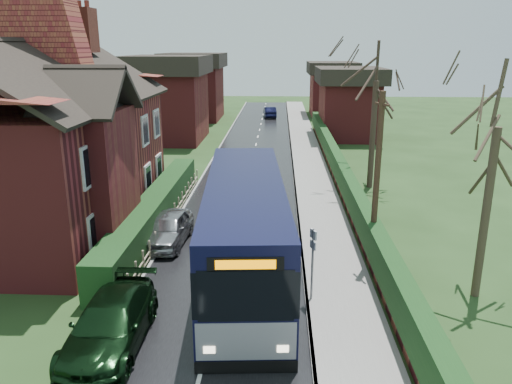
{
  "coord_description": "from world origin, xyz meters",
  "views": [
    {
      "loc": [
        2.02,
        -17.49,
        8.47
      ],
      "look_at": [
        0.97,
        5.1,
        1.8
      ],
      "focal_mm": 35.0,
      "sensor_mm": 36.0,
      "label": 1
    }
  ],
  "objects_px": {
    "brick_house": "(45,138)",
    "car_green": "(110,324)",
    "bus_stop_sign": "(313,254)",
    "car_silver": "(169,228)",
    "bus": "(245,230)",
    "telegraph_pole": "(377,180)"
  },
  "relations": [
    {
      "from": "car_silver",
      "to": "telegraph_pole",
      "type": "bearing_deg",
      "value": -8.4
    },
    {
      "from": "telegraph_pole",
      "to": "brick_house",
      "type": "bearing_deg",
      "value": 144.12
    },
    {
      "from": "car_silver",
      "to": "bus_stop_sign",
      "type": "height_order",
      "value": "bus_stop_sign"
    },
    {
      "from": "brick_house",
      "to": "bus_stop_sign",
      "type": "relative_size",
      "value": 5.45
    },
    {
      "from": "bus",
      "to": "car_silver",
      "type": "distance_m",
      "value": 4.84
    },
    {
      "from": "bus",
      "to": "telegraph_pole",
      "type": "height_order",
      "value": "telegraph_pole"
    },
    {
      "from": "brick_house",
      "to": "bus_stop_sign",
      "type": "xyz_separation_m",
      "value": [
        11.93,
        -6.84,
        -2.61
      ]
    },
    {
      "from": "brick_house",
      "to": "bus",
      "type": "bearing_deg",
      "value": -26.79
    },
    {
      "from": "car_silver",
      "to": "bus_stop_sign",
      "type": "xyz_separation_m",
      "value": [
        6.0,
        -5.05,
        1.07
      ]
    },
    {
      "from": "bus",
      "to": "car_green",
      "type": "bearing_deg",
      "value": -130.44
    },
    {
      "from": "brick_house",
      "to": "car_silver",
      "type": "xyz_separation_m",
      "value": [
        5.93,
        -1.79,
        -3.68
      ]
    },
    {
      "from": "bus",
      "to": "bus_stop_sign",
      "type": "distance_m",
      "value": 3.14
    },
    {
      "from": "brick_house",
      "to": "car_green",
      "type": "relative_size",
      "value": 2.97
    },
    {
      "from": "car_green",
      "to": "brick_house",
      "type": "bearing_deg",
      "value": 120.97
    },
    {
      "from": "car_silver",
      "to": "car_green",
      "type": "relative_size",
      "value": 0.83
    },
    {
      "from": "car_silver",
      "to": "car_green",
      "type": "height_order",
      "value": "car_green"
    },
    {
      "from": "brick_house",
      "to": "car_silver",
      "type": "distance_m",
      "value": 7.21
    },
    {
      "from": "bus",
      "to": "car_green",
      "type": "distance_m",
      "value": 6.16
    },
    {
      "from": "car_green",
      "to": "telegraph_pole",
      "type": "height_order",
      "value": "telegraph_pole"
    },
    {
      "from": "brick_house",
      "to": "bus_stop_sign",
      "type": "distance_m",
      "value": 14.0
    },
    {
      "from": "brick_house",
      "to": "bus",
      "type": "height_order",
      "value": "brick_house"
    },
    {
      "from": "bus",
      "to": "telegraph_pole",
      "type": "distance_m",
      "value": 5.4
    }
  ]
}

